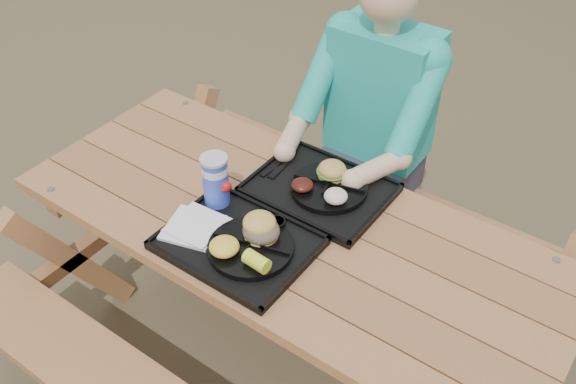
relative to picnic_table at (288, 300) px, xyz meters
The scene contains 18 objects.
ground 0.38m from the picnic_table, ahead, with size 60.00×60.00×0.00m, color #999999.
picnic_table is the anchor object (origin of this frame).
tray_near 0.43m from the picnic_table, 110.21° to the right, with size 0.45×0.35×0.02m, color black.
tray_far 0.43m from the picnic_table, 90.66° to the left, with size 0.45×0.35×0.02m, color black.
plate_near 0.44m from the picnic_table, 92.88° to the right, with size 0.26×0.26×0.02m, color black.
plate_far 0.45m from the picnic_table, 81.87° to the left, with size 0.26×0.26×0.02m, color black.
napkin_stack 0.50m from the picnic_table, 135.35° to the right, with size 0.16×0.16×0.02m, color white.
soda_cup 0.54m from the picnic_table, 164.03° to the right, with size 0.08×0.08×0.17m, color #1B34CD.
condiment_bbq 0.42m from the picnic_table, 137.56° to the right, with size 0.04×0.04×0.03m, color #320505.
condiment_mustard 0.42m from the picnic_table, 92.05° to the right, with size 0.05×0.05×0.03m, color yellow.
sandwich 0.49m from the picnic_table, 92.88° to the right, with size 0.11×0.11×0.11m, color gold, non-canonical shape.
mac_cheese 0.50m from the picnic_table, 102.34° to the right, with size 0.09×0.09×0.05m, color yellow.
corn_cob 0.50m from the picnic_table, 75.92° to the right, with size 0.08×0.08×0.05m, color #F9FF35, non-canonical shape.
cutlery_far 0.48m from the picnic_table, 131.03° to the left, with size 0.02×0.14×0.01m, color black.
burger 0.52m from the picnic_table, 87.65° to the left, with size 0.10×0.10×0.09m, color gold, non-canonical shape.
baked_beans 0.45m from the picnic_table, 104.67° to the left, with size 0.07×0.07×0.03m, color #45150D.
potato_salad 0.47m from the picnic_table, 57.28° to the left, with size 0.08×0.08×0.04m, color #F4E4CE.
diner 0.73m from the picnic_table, 94.91° to the left, with size 0.48×0.84×1.28m, color #1A94B7, non-canonical shape.
Camera 1 is at (0.87, -1.22, 2.15)m, focal length 40.00 mm.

